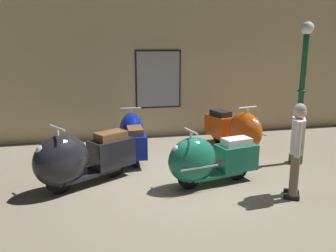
% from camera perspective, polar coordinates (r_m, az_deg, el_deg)
% --- Properties ---
extents(ground_plane, '(60.00, 60.00, 0.00)m').
position_cam_1_polar(ground_plane, '(6.18, 4.22, -9.66)').
color(ground_plane, gray).
extents(showroom_back_wall, '(18.00, 0.24, 3.97)m').
position_cam_1_polar(showroom_back_wall, '(9.13, -2.11, 10.62)').
color(showroom_back_wall, '#CCB784').
rests_on(showroom_back_wall, ground).
extents(scooter_0, '(1.86, 1.40, 1.13)m').
position_cam_1_polar(scooter_0, '(6.08, -14.70, -5.27)').
color(scooter_0, black).
rests_on(scooter_0, ground).
extents(scooter_1, '(0.58, 1.71, 1.04)m').
position_cam_1_polar(scooter_1, '(7.59, -5.90, -1.54)').
color(scooter_1, black).
rests_on(scooter_1, ground).
extents(scooter_2, '(1.74, 0.80, 1.03)m').
position_cam_1_polar(scooter_2, '(6.02, 6.35, -5.59)').
color(scooter_2, black).
rests_on(scooter_2, ground).
extents(scooter_3, '(0.93, 1.86, 1.09)m').
position_cam_1_polar(scooter_3, '(8.09, 11.37, -0.63)').
color(scooter_3, black).
rests_on(scooter_3, ground).
extents(lamppost, '(0.28, 0.28, 2.85)m').
position_cam_1_polar(lamppost, '(7.41, 21.23, 4.78)').
color(lamppost, '#144728').
rests_on(lamppost, ground).
extents(visitor_0, '(0.37, 0.46, 1.54)m').
position_cam_1_polar(visitor_0, '(5.76, 20.60, -2.84)').
color(visitor_0, black).
rests_on(visitor_0, ground).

